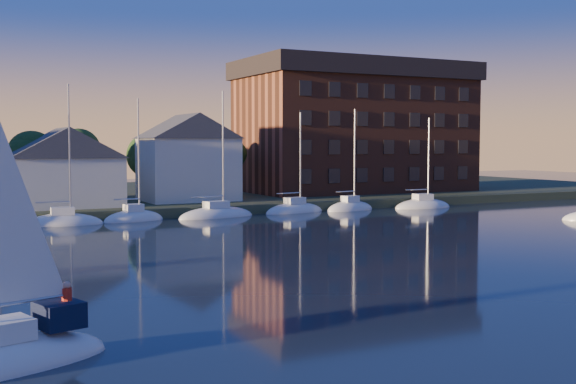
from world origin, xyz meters
TOP-DOWN VIEW (x-y plane):
  - ground at (0.00, 0.00)m, footprint 260.00×260.00m
  - shoreline_land at (0.00, 75.00)m, footprint 160.00×50.00m
  - wooden_dock at (0.00, 52.00)m, footprint 120.00×3.00m
  - clubhouse_centre at (-6.00, 57.00)m, footprint 11.55×8.40m
  - clubhouse_east at (8.00, 59.00)m, footprint 10.50×8.40m
  - condo_block at (34.00, 64.95)m, footprint 31.00×17.00m
  - tree_line at (2.00, 63.00)m, footprint 93.40×5.40m
  - moored_fleet at (-4.00, 49.00)m, footprint 79.50×2.40m
  - hero_sailboat at (-16.59, 6.34)m, footprint 8.23×4.68m

SIDE VIEW (x-z plane):
  - ground at x=0.00m, z-range 0.00..0.00m
  - shoreline_land at x=0.00m, z-range -1.00..1.00m
  - wooden_dock at x=0.00m, z-range -0.50..0.50m
  - moored_fleet at x=-4.00m, z-range -5.93..6.12m
  - hero_sailboat at x=-16.59m, z-range -5.71..6.79m
  - clubhouse_centre at x=-6.00m, z-range 1.09..9.17m
  - clubhouse_east at x=8.00m, z-range 1.10..10.90m
  - tree_line at x=2.00m, z-range 2.73..11.63m
  - condo_block at x=34.00m, z-range 1.09..18.49m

